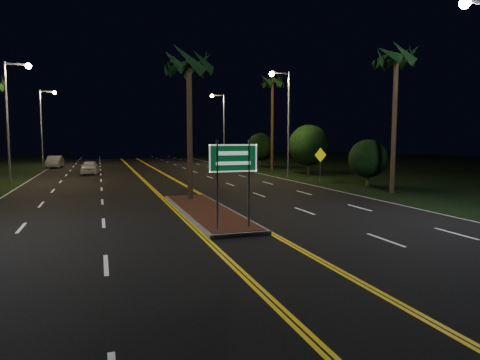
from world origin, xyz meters
name	(u,v)px	position (x,y,z in m)	size (l,w,h in m)	color
ground	(261,251)	(0.00, 0.00, 0.00)	(120.00, 120.00, 0.00)	black
grass_right	(438,169)	(30.00, 25.00, 0.00)	(40.00, 110.00, 0.01)	black
median_island	(206,211)	(0.00, 7.00, 0.08)	(2.25, 10.25, 0.17)	gray
highway_sign	(233,166)	(0.00, 2.80, 2.40)	(1.80, 0.08, 3.20)	gray
streetlight_left_mid	(12,108)	(-10.61, 24.00, 5.66)	(1.91, 0.44, 9.00)	gray
streetlight_left_far	(44,119)	(-10.61, 44.00, 5.66)	(1.91, 0.44, 9.00)	gray
streetlight_right_mid	(285,111)	(10.61, 22.00, 5.66)	(1.91, 0.44, 9.00)	gray
streetlight_right_far	(221,120)	(10.61, 42.00, 5.66)	(1.91, 0.44, 9.00)	gray
palm_median	(189,63)	(0.00, 10.50, 7.28)	(2.40, 2.40, 8.30)	#382819
palm_right_near	(397,57)	(12.50, 10.00, 8.21)	(2.40, 2.40, 9.30)	#382819
palm_right_far	(273,82)	(12.80, 30.00, 9.14)	(2.40, 2.40, 10.30)	#382819
shrub_near	(368,159)	(13.50, 14.00, 1.95)	(2.70, 2.70, 3.30)	#382819
shrub_mid	(309,145)	(14.00, 24.00, 2.73)	(3.78, 3.78, 4.62)	#382819
shrub_far	(261,147)	(13.80, 36.00, 2.34)	(3.24, 3.24, 3.96)	#382819
car_near	(90,166)	(-5.47, 30.81, 0.75)	(1.92, 4.48, 1.49)	white
car_far	(55,161)	(-9.42, 40.88, 0.79)	(2.02, 4.72, 1.57)	silver
warning_sign	(320,160)	(11.87, 17.88, 1.72)	(1.09, 0.20, 2.62)	gray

